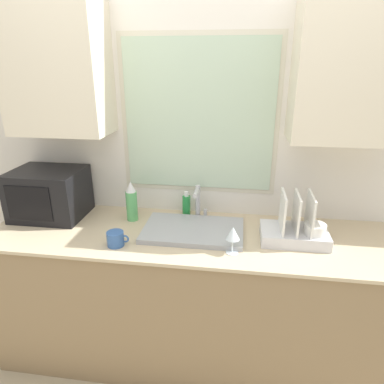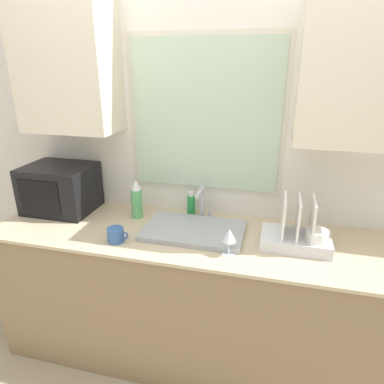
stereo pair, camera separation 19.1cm
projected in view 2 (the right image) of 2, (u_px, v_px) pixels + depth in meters
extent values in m
cube|color=#8C7251|center=(192.00, 298.00, 2.22)|extent=(2.42, 0.66, 0.90)
cube|color=#C6B28E|center=(192.00, 235.00, 2.05)|extent=(2.45, 0.69, 0.02)
cube|color=silver|center=(205.00, 157.00, 2.24)|extent=(6.00, 0.06, 2.60)
cube|color=beige|center=(205.00, 117.00, 2.12)|extent=(0.99, 0.01, 0.98)
cube|color=#B2CCB2|center=(205.00, 117.00, 2.11)|extent=(0.93, 0.01, 0.92)
cube|color=beige|center=(68.00, 68.00, 2.06)|extent=(0.58, 0.32, 0.76)
cube|color=beige|center=(360.00, 69.00, 1.68)|extent=(0.58, 0.32, 0.76)
cube|color=#9EA0A5|center=(194.00, 230.00, 2.05)|extent=(0.60, 0.38, 0.03)
cylinder|color=#B7B7BC|center=(202.00, 202.00, 2.22)|extent=(0.03, 0.03, 0.22)
cylinder|color=#B7B7BC|center=(200.00, 192.00, 2.12)|extent=(0.03, 0.15, 0.03)
cylinder|color=#B7B7BC|center=(209.00, 214.00, 2.24)|extent=(0.02, 0.02, 0.06)
cube|color=black|center=(60.00, 188.00, 2.33)|extent=(0.44, 0.36, 0.32)
cube|color=black|center=(39.00, 197.00, 2.17)|extent=(0.29, 0.01, 0.22)
cube|color=silver|center=(295.00, 240.00, 1.90)|extent=(0.37, 0.24, 0.07)
cube|color=white|center=(284.00, 216.00, 1.86)|extent=(0.01, 0.22, 0.22)
cube|color=white|center=(298.00, 217.00, 1.85)|extent=(0.01, 0.22, 0.22)
cube|color=white|center=(313.00, 219.00, 1.83)|extent=(0.01, 0.22, 0.22)
cylinder|color=white|center=(317.00, 235.00, 1.82)|extent=(0.12, 0.12, 0.06)
cylinder|color=#59B266|center=(137.00, 203.00, 2.23)|extent=(0.07, 0.07, 0.19)
cone|color=silver|center=(136.00, 185.00, 2.19)|extent=(0.06, 0.06, 0.07)
cylinder|color=#268C3F|center=(191.00, 206.00, 2.27)|extent=(0.05, 0.05, 0.14)
cylinder|color=white|center=(191.00, 194.00, 2.24)|extent=(0.03, 0.03, 0.03)
cylinder|color=#335999|center=(116.00, 235.00, 1.95)|extent=(0.09, 0.09, 0.08)
torus|color=#335999|center=(124.00, 235.00, 1.93)|extent=(0.05, 0.01, 0.05)
cylinder|color=silver|center=(228.00, 255.00, 1.82)|extent=(0.07, 0.07, 0.00)
cylinder|color=silver|center=(229.00, 248.00, 1.81)|extent=(0.01, 0.01, 0.08)
cone|color=silver|center=(229.00, 235.00, 1.78)|extent=(0.07, 0.07, 0.07)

